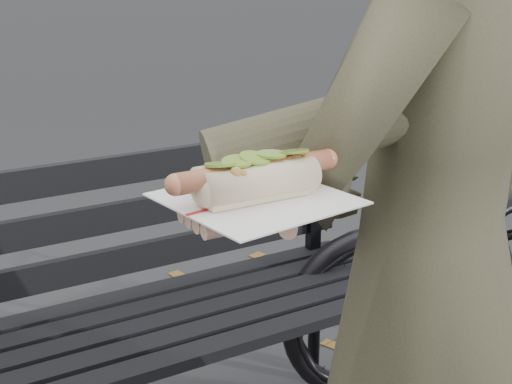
% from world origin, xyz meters
% --- Properties ---
extents(park_bench, '(1.50, 0.44, 0.88)m').
position_xyz_m(park_bench, '(0.10, 0.85, 0.52)').
color(park_bench, black).
rests_on(park_bench, ground).
extents(person, '(0.72, 0.57, 1.74)m').
position_xyz_m(person, '(0.33, 0.00, 0.87)').
color(person, '#433E2D').
rests_on(person, ground).
extents(held_hotdog, '(0.62, 0.31, 0.20)m').
position_xyz_m(held_hotdog, '(0.14, -0.03, 1.15)').
color(held_hotdog, '#433E2D').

